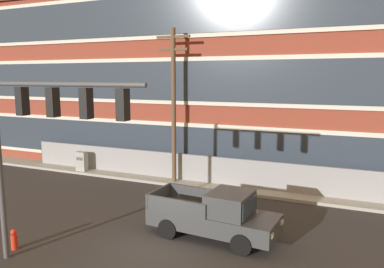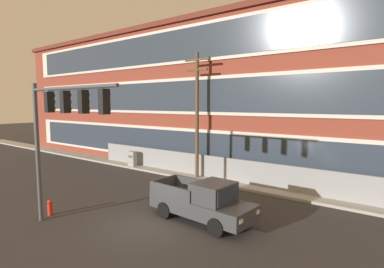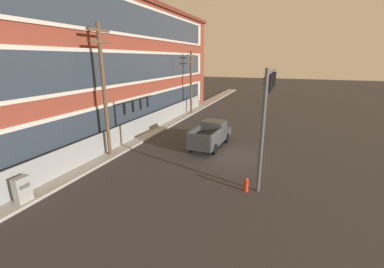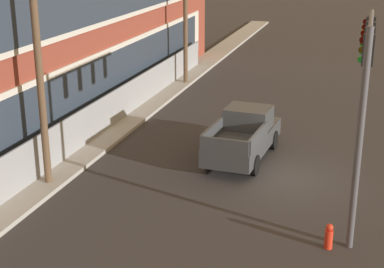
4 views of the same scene
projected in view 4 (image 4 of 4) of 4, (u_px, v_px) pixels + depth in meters
name	position (u px, v px, depth m)	size (l,w,h in m)	color
ground_plane	(285.00, 179.00, 21.93)	(160.00, 160.00, 0.00)	#333030
sidewalk_building_side	(81.00, 154.00, 24.22)	(80.00, 1.73, 0.16)	#9E9B93
chain_link_fence	(96.00, 120.00, 25.81)	(32.00, 0.06, 1.77)	gray
traffic_signal_mast	(366.00, 71.00, 17.42)	(5.91, 0.43, 6.42)	#4C4C51
pickup_truck_dark_grey	(244.00, 136.00, 23.74)	(5.27, 2.31, 1.96)	#383A3D
utility_pole_near_corner	(38.00, 51.00, 19.76)	(2.07, 0.26, 9.06)	brown
utility_pole_midblock	(185.00, 13.00, 34.32)	(2.49, 0.26, 7.70)	brown
fire_hydrant	(329.00, 236.00, 16.97)	(0.24, 0.24, 0.78)	red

